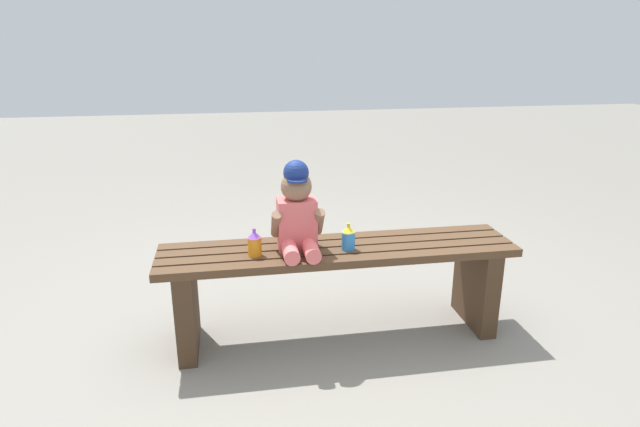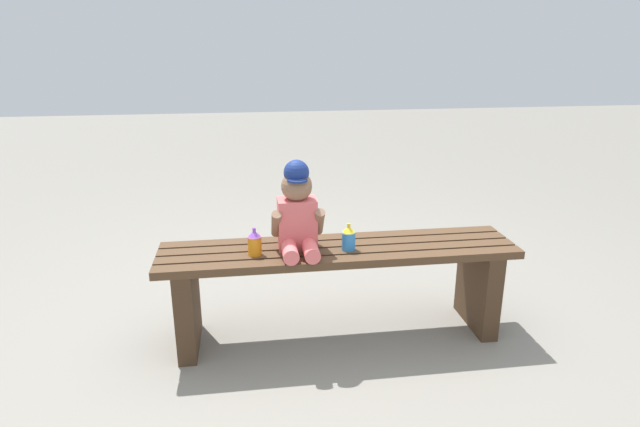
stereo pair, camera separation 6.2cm
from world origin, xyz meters
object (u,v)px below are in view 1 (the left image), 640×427
at_px(park_bench, 338,276).
at_px(sippy_cup_right, 348,237).
at_px(sippy_cup_left, 255,243).
at_px(child_figure, 297,212).

xyz_separation_m(park_bench, sippy_cup_right, (0.04, -0.04, 0.20)).
bearing_deg(sippy_cup_left, sippy_cup_right, 0.00).
relative_size(child_figure, sippy_cup_left, 3.26).
bearing_deg(child_figure, park_bench, 0.46).
relative_size(park_bench, sippy_cup_right, 13.05).
bearing_deg(park_bench, child_figure, -179.54).
distance_m(park_bench, sippy_cup_left, 0.43).
height_order(child_figure, sippy_cup_left, child_figure).
relative_size(park_bench, child_figure, 4.00).
height_order(child_figure, sippy_cup_right, child_figure).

